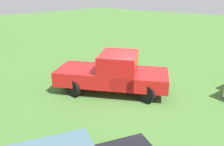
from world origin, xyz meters
The scene contains 2 objects.
ground_plane centered at (0.00, 0.00, 0.00)m, with size 80.00×80.00×0.00m, color #477533.
pickup_truck centered at (0.79, 0.23, 0.95)m, with size 5.23×4.12×1.83m.
Camera 1 is at (-5.30, 7.49, 4.36)m, focal length 36.15 mm.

